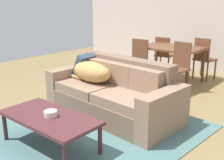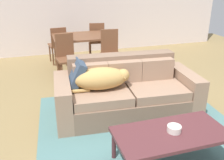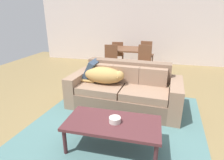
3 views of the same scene
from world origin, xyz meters
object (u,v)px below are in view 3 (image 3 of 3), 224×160
object	(u,v)px
throw_pillow_by_left_arm	(91,70)
dining_chair_far_left	(118,53)
dog_on_left_cushion	(104,75)
dining_chair_far_right	(147,53)
dining_chair_near_right	(144,61)
couch	(125,90)
dining_table	(130,51)
bowl_on_coffee_table	(115,120)
dining_chair_near_left	(111,60)
coffee_table	(113,125)

from	to	relation	value
throw_pillow_by_left_arm	dining_chair_far_left	size ratio (longest dim) A/B	0.47
dog_on_left_cushion	dining_chair_far_right	distance (m)	2.94
dining_chair_far_left	dining_chair_far_right	world-z (taller)	dining_chair_far_right
dining_chair_near_right	dining_chair_far_right	world-z (taller)	dining_chair_near_right
couch	dining_chair_far_right	distance (m)	2.82
throw_pillow_by_left_arm	dining_chair_near_right	world-z (taller)	dining_chair_near_right
dining_table	dining_chair_far_right	world-z (taller)	dining_chair_far_right
dining_table	dining_chair_far_right	bearing A→B (deg)	52.95
throw_pillow_by_left_arm	dining_table	xyz separation A→B (m)	(0.50, 2.05, 0.04)
couch	dog_on_left_cushion	xyz separation A→B (m)	(-0.39, -0.06, 0.30)
dog_on_left_cushion	dining_chair_far_left	bearing A→B (deg)	101.06
dining_table	dining_chair_near_right	xyz separation A→B (m)	(0.47, -0.57, -0.16)
couch	bowl_on_coffee_table	distance (m)	1.27
throw_pillow_by_left_arm	bowl_on_coffee_table	xyz separation A→B (m)	(0.81, -1.38, -0.21)
dining_chair_near_left	dining_chair_near_right	distance (m)	0.91
dining_chair_near_left	dining_chair_far_right	size ratio (longest dim) A/B	1.01
throw_pillow_by_left_arm	coffee_table	world-z (taller)	throw_pillow_by_left_arm
dining_table	bowl_on_coffee_table	bearing A→B (deg)	-84.79
couch	throw_pillow_by_left_arm	xyz separation A→B (m)	(-0.72, 0.12, 0.32)
dining_chair_near_right	dining_chair_far_left	world-z (taller)	dining_chair_near_right
dining_chair_far_right	dining_chair_near_left	bearing A→B (deg)	61.45
couch	coffee_table	bearing A→B (deg)	-82.88
dining_table	dining_chair_near_right	world-z (taller)	dining_chair_near_right
coffee_table	dining_chair_near_left	bearing A→B (deg)	104.30
couch	dining_chair_near_right	xyz separation A→B (m)	(0.24, 1.60, 0.20)
throw_pillow_by_left_arm	dining_chair_near_right	xyz separation A→B (m)	(0.97, 1.48, -0.12)
dog_on_left_cushion	throw_pillow_by_left_arm	xyz separation A→B (m)	(-0.34, 0.19, 0.03)
dining_chair_near_left	bowl_on_coffee_table	bearing A→B (deg)	-82.01
bowl_on_coffee_table	dining_chair_near_right	distance (m)	2.87
dining_table	dining_chair_near_left	bearing A→B (deg)	-126.40
coffee_table	dining_chair_near_right	xyz separation A→B (m)	(0.19, 2.86, 0.17)
throw_pillow_by_left_arm	dining_chair_near_right	distance (m)	1.77
dog_on_left_cushion	coffee_table	xyz separation A→B (m)	(0.44, -1.19, -0.26)
throw_pillow_by_left_arm	dining_table	size ratio (longest dim) A/B	0.33
bowl_on_coffee_table	dining_table	distance (m)	3.45
dining_chair_far_left	dining_chair_far_right	distance (m)	0.96
dining_chair_far_right	dog_on_left_cushion	bearing A→B (deg)	85.63
throw_pillow_by_left_arm	couch	bearing A→B (deg)	-9.43
throw_pillow_by_left_arm	dining_table	distance (m)	2.11
dog_on_left_cushion	dining_chair_far_left	xyz separation A→B (m)	(-0.32, 2.80, -0.13)
dining_chair_far_left	couch	bearing A→B (deg)	96.98
dog_on_left_cushion	bowl_on_coffee_table	bearing A→B (deg)	-63.79
bowl_on_coffee_table	dining_chair_far_right	bearing A→B (deg)	87.67
throw_pillow_by_left_arm	coffee_table	xyz separation A→B (m)	(0.78, -1.38, -0.29)
dining_chair_near_right	dining_chair_far_right	xyz separation A→B (m)	(0.01, 1.20, -0.02)
coffee_table	dining_table	size ratio (longest dim) A/B	0.98
couch	coffee_table	distance (m)	1.26
dog_on_left_cushion	dining_table	distance (m)	2.24
couch	throw_pillow_by_left_arm	size ratio (longest dim) A/B	5.25
dog_on_left_cushion	dining_table	size ratio (longest dim) A/B	0.74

